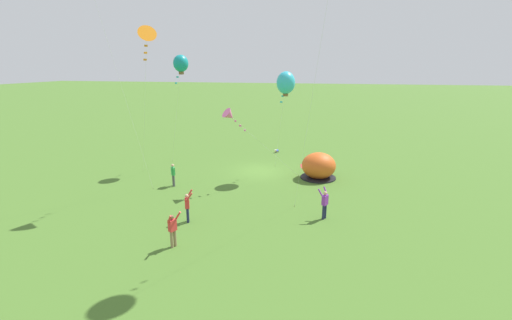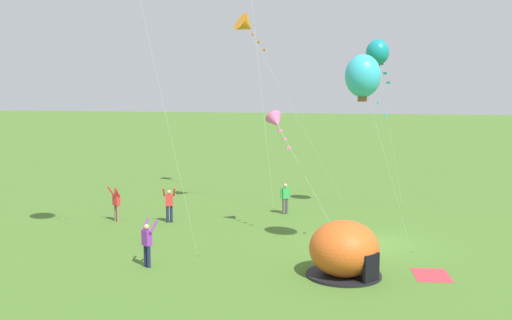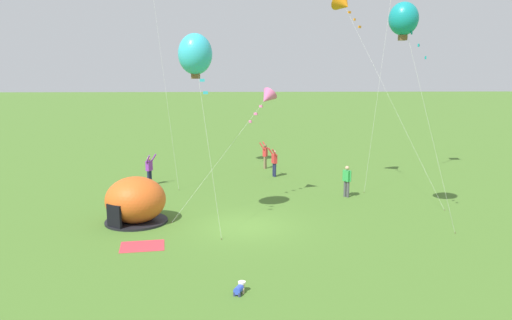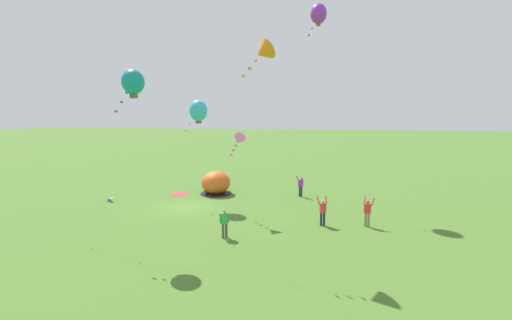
% 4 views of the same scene
% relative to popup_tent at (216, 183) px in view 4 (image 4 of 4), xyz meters
% --- Properties ---
extents(ground_plane, '(300.00, 300.00, 0.00)m').
position_rel_popup_tent_xyz_m(ground_plane, '(4.92, -0.81, -1.00)').
color(ground_plane, '#477028').
extents(popup_tent, '(2.81, 2.81, 2.10)m').
position_rel_popup_tent_xyz_m(popup_tent, '(0.00, 0.00, 0.00)').
color(popup_tent, '#D8591E').
rests_on(popup_tent, ground).
extents(picnic_blanket, '(1.87, 1.53, 0.01)m').
position_rel_popup_tent_xyz_m(picnic_blanket, '(0.84, -3.20, -0.99)').
color(picnic_blanket, '#CC333D').
rests_on(picnic_blanket, ground).
extents(toddler_crawling, '(0.39, 0.55, 0.32)m').
position_rel_popup_tent_xyz_m(toddler_crawling, '(4.61, -7.59, -0.82)').
color(toddler_crawling, blue).
rests_on(toddler_crawling, ground).
extents(person_strolling, '(0.62, 0.71, 1.89)m').
position_rel_popup_tent_xyz_m(person_strolling, '(7.05, 9.73, 0.00)').
color(person_strolling, '#1E2347').
rests_on(person_strolling, ground).
extents(person_near_tent, '(0.42, 0.49, 1.72)m').
position_rel_popup_tent_xyz_m(person_near_tent, '(10.56, 4.21, -0.03)').
color(person_near_tent, '#4C4C51').
rests_on(person_near_tent, ground).
extents(person_arms_raised, '(0.66, 0.72, 1.89)m').
position_rel_popup_tent_xyz_m(person_arms_raised, '(-0.64, 7.60, 0.00)').
color(person_arms_raised, '#1E2347').
rests_on(person_arms_raised, ground).
extents(person_flying_kite, '(0.63, 0.72, 1.89)m').
position_rel_popup_tent_xyz_m(person_flying_kite, '(6.62, 12.53, 0.00)').
color(person_flying_kite, '#8C7251').
rests_on(person_flying_kite, ground).
extents(kite_cyan, '(1.82, 2.90, 8.34)m').
position_rel_popup_tent_xyz_m(kite_cyan, '(2.85, -0.38, 6.47)').
color(kite_cyan, silver).
rests_on(kite_cyan, ground).
extents(kite_orange, '(5.06, 6.02, 11.12)m').
position_rel_popup_tent_xyz_m(kite_orange, '(10.58, 6.46, 9.44)').
color(kite_orange, silver).
rests_on(kite_orange, ground).
extents(kite_purple, '(2.60, 3.34, 16.13)m').
position_rel_popup_tent_xyz_m(kite_purple, '(-0.67, 8.82, 14.31)').
color(kite_purple, silver).
rests_on(kite_purple, ground).
extents(kite_pink, '(5.23, 4.72, 5.95)m').
position_rel_popup_tent_xyz_m(kite_pink, '(6.17, 3.86, 4.41)').
color(kite_pink, silver).
rests_on(kite_pink, ground).
extents(kite_teal, '(2.78, 2.22, 9.63)m').
position_rel_popup_tent_xyz_m(kite_teal, '(11.63, -0.63, 7.93)').
color(kite_teal, silver).
rests_on(kite_teal, ground).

